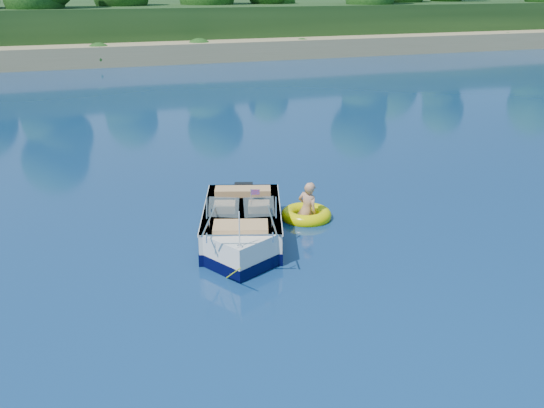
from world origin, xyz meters
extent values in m
plane|color=#0A224C|center=(0.00, 0.00, 0.00)|extent=(160.00, 160.00, 0.00)
cube|color=#918054|center=(0.00, 38.00, 0.50)|extent=(170.00, 8.00, 2.00)
cube|color=black|center=(0.00, 65.00, 1.00)|extent=(170.00, 56.00, 6.00)
cylinder|color=black|center=(0.00, 42.00, 3.30)|extent=(0.44, 0.44, 3.60)
cylinder|color=black|center=(20.00, 40.00, 2.80)|extent=(0.44, 0.44, 2.60)
cube|color=white|center=(0.61, 0.85, 0.28)|extent=(2.84, 3.89, 0.97)
cube|color=white|center=(0.10, -0.72, 0.28)|extent=(1.75, 1.75, 0.97)
cube|color=black|center=(0.61, 0.85, 0.15)|extent=(2.88, 3.93, 0.28)
cube|color=black|center=(0.10, -0.72, 0.15)|extent=(1.79, 1.79, 0.28)
cube|color=tan|center=(0.70, 1.11, 0.55)|extent=(2.16, 2.78, 0.09)
cube|color=white|center=(0.61, 0.85, 0.74)|extent=(2.87, 3.90, 0.06)
cube|color=black|center=(1.21, 2.66, 0.32)|extent=(0.58, 0.46, 0.83)
cube|color=#8C9EA5|center=(0.02, 0.36, 1.00)|extent=(0.75, 0.54, 0.45)
cube|color=#8C9EA5|center=(0.80, 0.10, 1.00)|extent=(0.75, 0.37, 0.45)
cube|color=tan|center=(0.14, 0.76, 0.77)|extent=(0.64, 0.64, 0.37)
cube|color=tan|center=(0.93, 0.50, 0.77)|extent=(0.64, 0.64, 0.37)
cube|color=tan|center=(0.90, 1.72, 0.77)|extent=(1.52, 0.93, 0.35)
cube|color=tan|center=(0.15, -0.55, 0.75)|extent=(1.37, 1.04, 0.31)
cylinder|color=white|center=(-0.12, -1.39, 1.16)|extent=(0.03, 0.03, 0.78)
cube|color=red|center=(0.72, 0.13, 1.37)|extent=(0.20, 0.08, 0.13)
cube|color=silver|center=(-0.14, -1.43, 0.79)|extent=(0.10, 0.08, 0.05)
cylinder|color=yellow|center=(-0.37, -1.69, 0.32)|extent=(0.05, 0.99, 0.71)
torus|color=#E8E000|center=(2.57, 1.41, 0.09)|extent=(1.73, 1.73, 0.36)
torus|color=red|center=(2.57, 1.41, 0.11)|extent=(1.42, 1.42, 0.12)
imported|color=tan|center=(2.54, 1.35, 0.00)|extent=(0.79, 0.96, 1.73)
camera|label=1|loc=(-3.37, -12.52, 5.98)|focal=40.00mm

